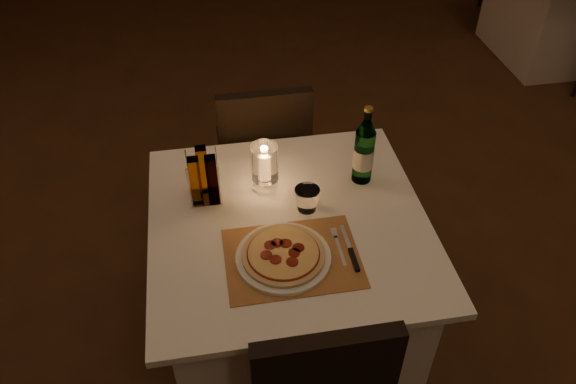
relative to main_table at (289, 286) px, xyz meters
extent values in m
cube|color=#472816|center=(0.17, 0.19, -0.38)|extent=(8.00, 10.00, 0.02)
cube|color=white|center=(0.00, 0.00, -0.02)|extent=(0.88, 0.88, 0.71)
cube|color=white|center=(0.00, 0.00, 0.35)|extent=(1.00, 1.00, 0.03)
cube|color=black|center=(0.00, -0.61, 0.32)|extent=(0.42, 0.05, 0.42)
cube|color=black|center=(0.00, 0.80, 0.09)|extent=(0.42, 0.42, 0.05)
cube|color=black|center=(0.00, 0.61, 0.32)|extent=(0.42, 0.05, 0.42)
cylinder|color=black|center=(0.17, 0.97, -0.15)|extent=(0.03, 0.03, 0.44)
cylinder|color=black|center=(-0.17, 0.97, -0.15)|extent=(0.03, 0.03, 0.44)
cylinder|color=black|center=(0.17, 0.63, -0.15)|extent=(0.03, 0.03, 0.44)
cylinder|color=black|center=(-0.17, 0.63, -0.15)|extent=(0.03, 0.03, 0.44)
cube|color=#AE713C|center=(-0.02, -0.18, 0.37)|extent=(0.45, 0.34, 0.00)
cylinder|color=white|center=(-0.05, -0.18, 0.38)|extent=(0.32, 0.32, 0.01)
cylinder|color=#D8B77F|center=(-0.05, -0.18, 0.39)|extent=(0.28, 0.28, 0.01)
cylinder|color=maroon|center=(-0.05, -0.18, 0.40)|extent=(0.24, 0.24, 0.00)
cylinder|color=#EACC7F|center=(-0.05, -0.18, 0.40)|extent=(0.24, 0.24, 0.00)
cylinder|color=maroon|center=(0.00, -0.17, 0.40)|extent=(0.04, 0.04, 0.00)
cylinder|color=maroon|center=(-0.04, -0.14, 0.40)|extent=(0.04, 0.04, 0.00)
cylinder|color=maroon|center=(-0.06, -0.14, 0.40)|extent=(0.04, 0.04, 0.00)
cylinder|color=maroon|center=(-0.09, -0.14, 0.40)|extent=(0.04, 0.04, 0.00)
cylinder|color=maroon|center=(-0.11, -0.19, 0.40)|extent=(0.04, 0.04, 0.00)
cylinder|color=maroon|center=(-0.08, -0.21, 0.40)|extent=(0.04, 0.04, 0.00)
cylinder|color=maroon|center=(-0.03, -0.23, 0.40)|extent=(0.04, 0.04, 0.00)
cylinder|color=maroon|center=(-0.01, -0.19, 0.40)|extent=(0.04, 0.04, 0.00)
cube|color=silver|center=(0.14, -0.18, 0.37)|extent=(0.01, 0.14, 0.00)
cube|color=silver|center=(0.14, -0.10, 0.37)|extent=(0.02, 0.05, 0.00)
cube|color=black|center=(0.18, -0.23, 0.38)|extent=(0.02, 0.10, 0.01)
cube|color=silver|center=(0.18, -0.12, 0.37)|extent=(0.01, 0.12, 0.00)
cylinder|color=#57A25C|center=(0.32, 0.18, 0.48)|extent=(0.08, 0.08, 0.22)
cylinder|color=#57A25C|center=(0.32, 0.18, 0.66)|extent=(0.03, 0.03, 0.04)
cylinder|color=gold|center=(0.32, 0.18, 0.69)|extent=(0.03, 0.03, 0.01)
cylinder|color=silver|center=(0.32, 0.18, 0.47)|extent=(0.08, 0.08, 0.08)
cylinder|color=white|center=(-0.06, 0.20, 0.37)|extent=(0.10, 0.10, 0.01)
cylinder|color=white|center=(-0.06, 0.20, 0.40)|extent=(0.02, 0.02, 0.04)
cylinder|color=white|center=(-0.06, 0.20, 0.49)|extent=(0.10, 0.10, 0.15)
cylinder|color=white|center=(-0.06, 0.20, 0.47)|extent=(0.03, 0.03, 0.11)
ellipsoid|color=orange|center=(-0.06, 0.20, 0.54)|extent=(0.02, 0.02, 0.03)
cube|color=white|center=(-0.29, 0.18, 0.37)|extent=(0.12, 0.12, 0.01)
cylinder|color=white|center=(-0.34, 0.13, 0.46)|extent=(0.01, 0.01, 0.18)
cylinder|color=white|center=(-0.23, 0.13, 0.46)|extent=(0.01, 0.01, 0.18)
cylinder|color=white|center=(-0.34, 0.24, 0.46)|extent=(0.01, 0.01, 0.18)
cylinder|color=white|center=(-0.23, 0.24, 0.46)|extent=(0.01, 0.01, 0.18)
cube|color=#BF8C33|center=(-0.32, 0.15, 0.47)|extent=(0.04, 0.04, 0.20)
cube|color=#3F1E14|center=(-0.26, 0.15, 0.47)|extent=(0.04, 0.04, 0.20)
cube|color=#BF8C33|center=(-0.29, 0.21, 0.47)|extent=(0.04, 0.04, 0.20)
cube|color=white|center=(2.53, 2.30, -0.02)|extent=(0.88, 0.88, 0.71)
camera|label=1|loc=(-0.25, -1.43, 1.78)|focal=35.00mm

